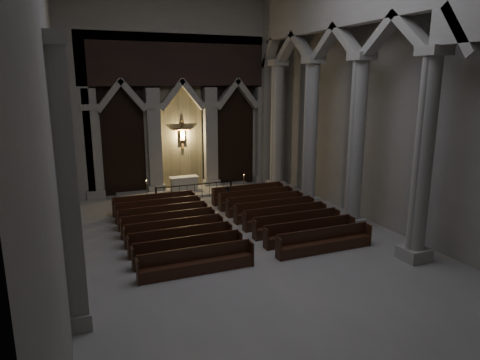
{
  "coord_description": "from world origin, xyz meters",
  "views": [
    {
      "loc": [
        -6.63,
        -14.4,
        6.86
      ],
      "look_at": [
        0.39,
        3.0,
        2.45
      ],
      "focal_mm": 32.0,
      "sensor_mm": 36.0,
      "label": 1
    }
  ],
  "objects_px": {
    "altar_rail": "(195,189)",
    "pews": "(228,223)",
    "worshipper": "(228,196)",
    "altar": "(184,184)",
    "candle_stand_left": "(147,195)",
    "candle_stand_right": "(244,189)"
  },
  "relations": [
    {
      "from": "altar",
      "to": "candle_stand_right",
      "type": "height_order",
      "value": "candle_stand_right"
    },
    {
      "from": "candle_stand_right",
      "to": "pews",
      "type": "distance_m",
      "value": 6.41
    },
    {
      "from": "candle_stand_right",
      "to": "worshipper",
      "type": "xyz_separation_m",
      "value": [
        -1.74,
        -1.92,
        0.21
      ]
    },
    {
      "from": "altar",
      "to": "altar_rail",
      "type": "bearing_deg",
      "value": -81.4
    },
    {
      "from": "candle_stand_right",
      "to": "pews",
      "type": "relative_size",
      "value": 0.13
    },
    {
      "from": "altar_rail",
      "to": "worshipper",
      "type": "xyz_separation_m",
      "value": [
        1.37,
        -1.99,
        -0.05
      ]
    },
    {
      "from": "candle_stand_right",
      "to": "altar",
      "type": "bearing_deg",
      "value": 154.23
    },
    {
      "from": "worshipper",
      "to": "pews",
      "type": "bearing_deg",
      "value": -125.4
    },
    {
      "from": "altar",
      "to": "candle_stand_left",
      "type": "xyz_separation_m",
      "value": [
        -2.45,
        -0.95,
        -0.26
      ]
    },
    {
      "from": "altar",
      "to": "candle_stand_left",
      "type": "distance_m",
      "value": 2.64
    },
    {
      "from": "altar",
      "to": "altar_rail",
      "type": "relative_size",
      "value": 0.37
    },
    {
      "from": "altar_rail",
      "to": "pews",
      "type": "bearing_deg",
      "value": -90.0
    },
    {
      "from": "worshipper",
      "to": "candle_stand_right",
      "type": "bearing_deg",
      "value": 32.87
    },
    {
      "from": "worshipper",
      "to": "altar",
      "type": "bearing_deg",
      "value": 99.32
    },
    {
      "from": "candle_stand_right",
      "to": "pews",
      "type": "xyz_separation_m",
      "value": [
        -3.11,
        -5.6,
        -0.03
      ]
    },
    {
      "from": "altar",
      "to": "pews",
      "type": "height_order",
      "value": "altar"
    },
    {
      "from": "candle_stand_right",
      "to": "worshipper",
      "type": "height_order",
      "value": "candle_stand_right"
    },
    {
      "from": "altar_rail",
      "to": "candle_stand_left",
      "type": "bearing_deg",
      "value": 167.46
    },
    {
      "from": "candle_stand_left",
      "to": "pews",
      "type": "distance_m",
      "value": 6.82
    },
    {
      "from": "altar",
      "to": "altar_rail",
      "type": "height_order",
      "value": "altar"
    },
    {
      "from": "altar_rail",
      "to": "candle_stand_left",
      "type": "distance_m",
      "value": 2.76
    },
    {
      "from": "candle_stand_right",
      "to": "worshipper",
      "type": "relative_size",
      "value": 1.12
    }
  ]
}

